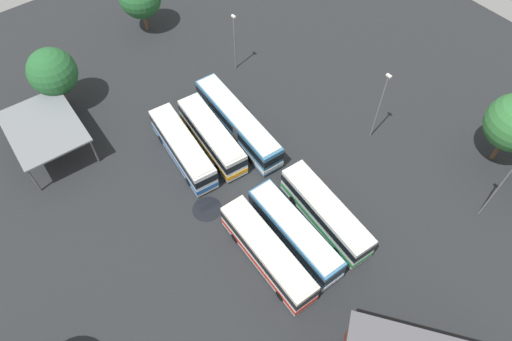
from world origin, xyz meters
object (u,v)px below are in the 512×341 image
lamp_post_far_corner (500,186)px  bus_row1_slot2 (183,148)px  maintenance_shelter (43,127)px  bus_row0_slot2 (267,253)px  bus_row1_slot0 (238,123)px  lamp_post_by_building (380,105)px  bus_row0_slot1 (294,233)px  bus_row1_slot1 (212,136)px  bus_row0_slot0 (326,212)px  lamp_post_mid_lot (234,40)px  tree_northwest (52,72)px

lamp_post_far_corner → bus_row1_slot2: bearing=38.8°
maintenance_shelter → bus_row0_slot2: bearing=-158.1°
bus_row0_slot2 → bus_row1_slot0: 16.02m
bus_row1_slot2 → lamp_post_by_building: bearing=-119.3°
lamp_post_by_building → lamp_post_far_corner: (-13.76, -1.05, -0.03)m
bus_row0_slot1 → bus_row1_slot1: bearing=-2.9°
lamp_post_by_building → bus_row1_slot2: bearing=60.7°
bus_row0_slot0 → bus_row0_slot2: bearing=88.9°
bus_row0_slot2 → bus_row1_slot2: (14.96, -0.58, -0.00)m
bus_row0_slot1 → lamp_post_mid_lot: lamp_post_mid_lot is taller
bus_row1_slot1 → bus_row1_slot2: same height
tree_northwest → bus_row0_slot0: bearing=-156.7°
bus_row0_slot0 → bus_row1_slot0: (14.39, -0.26, 0.00)m
bus_row0_slot0 → tree_northwest: tree_northwest is taller
bus_row0_slot1 → lamp_post_mid_lot: bearing=-24.1°
bus_row0_slot2 → tree_northwest: bearing=11.3°
bus_row1_slot0 → lamp_post_by_building: bearing=-129.6°
bus_row1_slot2 → tree_northwest: 17.08m
bus_row0_slot1 → bus_row0_slot2: 3.22m
bus_row0_slot1 → bus_row1_slot0: same height
bus_row1_slot1 → maintenance_shelter: size_ratio=1.12×
bus_row0_slot0 → bus_row0_slot1: same height
maintenance_shelter → lamp_post_by_building: (-20.16, -28.86, 1.34)m
lamp_post_mid_lot → bus_row0_slot0: bearing=164.3°
bus_row1_slot0 → bus_row0_slot0: bearing=178.9°
bus_row0_slot0 → lamp_post_mid_lot: bearing=-15.7°
lamp_post_by_building → tree_northwest: lamp_post_by_building is taller
bus_row0_slot1 → maintenance_shelter: (24.89, 13.24, 1.83)m
bus_row1_slot2 → lamp_post_by_building: (-10.23, -18.26, 3.17)m
bus_row0_slot0 → tree_northwest: 33.34m
lamp_post_by_building → lamp_post_mid_lot: (18.55, 5.19, -0.67)m
bus_row0_slot2 → lamp_post_mid_lot: size_ratio=1.48×
bus_row1_slot1 → tree_northwest: (15.89, 10.01, 3.37)m
bus_row0_slot1 → maintenance_shelter: size_ratio=1.14×
lamp_post_mid_lot → bus_row1_slot2: bearing=122.5°
tree_northwest → bus_row1_slot1: bearing=-147.8°
bus_row0_slot1 → bus_row1_slot0: 14.84m
bus_row0_slot2 → tree_northwest: size_ratio=1.45×
maintenance_shelter → lamp_post_mid_lot: (-1.61, -23.67, 0.67)m
bus_row0_slot0 → bus_row1_slot0: 14.40m
bus_row0_slot1 → lamp_post_mid_lot: size_ratio=1.44×
bus_row0_slot0 → bus_row0_slot1: (0.13, 3.83, 0.00)m
bus_row1_slot1 → bus_row0_slot1: bearing=177.1°
bus_row1_slot1 → maintenance_shelter: bearing=53.2°
bus_row0_slot0 → maintenance_shelter: 30.35m
lamp_post_by_building → lamp_post_far_corner: lamp_post_by_building is taller
bus_row1_slot0 → lamp_post_mid_lot: 11.30m
lamp_post_far_corner → lamp_post_mid_lot: lamp_post_far_corner is taller
bus_row1_slot0 → bus_row1_slot1: size_ratio=1.28×
bus_row1_slot1 → tree_northwest: size_ratio=1.40×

